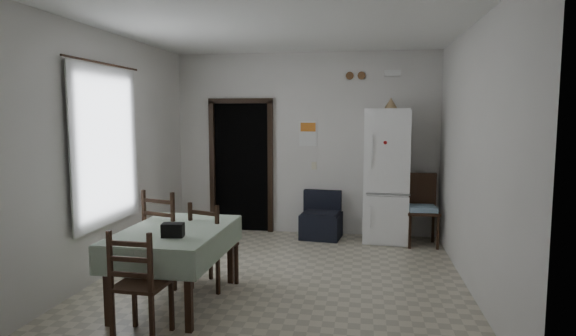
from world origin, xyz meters
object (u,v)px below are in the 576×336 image
(navy_seat, at_px, (321,215))
(dining_chair_near_head, at_px, (142,283))
(fridge, at_px, (387,175))
(dining_chair_far_right, at_px, (214,244))
(dining_table, at_px, (176,265))
(corner_chair, at_px, (422,210))
(dining_chair_far_left, at_px, (171,236))

(navy_seat, bearing_deg, dining_chair_near_head, -101.47)
(fridge, distance_m, dining_chair_far_right, 3.10)
(navy_seat, distance_m, dining_chair_near_head, 3.82)
(fridge, bearing_deg, dining_table, -122.68)
(navy_seat, height_order, corner_chair, corner_chair)
(fridge, distance_m, corner_chair, 0.72)
(corner_chair, xyz_separation_m, dining_chair_near_head, (-2.71, -3.42, -0.04))
(corner_chair, height_order, dining_chair_far_right, corner_chair)
(corner_chair, xyz_separation_m, dining_chair_far_left, (-3.02, -2.06, 0.02))
(fridge, bearing_deg, dining_chair_near_head, -115.67)
(navy_seat, bearing_deg, dining_table, -106.64)
(dining_chair_near_head, bearing_deg, dining_chair_far_left, -74.29)
(dining_chair_far_left, bearing_deg, fridge, -121.90)
(corner_chair, distance_m, dining_chair_near_head, 4.36)
(navy_seat, distance_m, dining_table, 3.08)
(navy_seat, xyz_separation_m, dining_chair_far_right, (-0.99, -2.32, 0.12))
(fridge, xyz_separation_m, navy_seat, (-0.99, 0.00, -0.64))
(dining_chair_near_head, bearing_deg, dining_table, -85.46)
(navy_seat, height_order, dining_chair_far_right, dining_chair_far_right)
(dining_table, xyz_separation_m, dining_chair_far_right, (0.24, 0.49, 0.10))
(corner_chair, bearing_deg, dining_table, -138.55)
(dining_table, bearing_deg, dining_chair_far_right, 64.58)
(navy_seat, distance_m, corner_chair, 1.52)
(dining_chair_far_right, bearing_deg, fridge, -112.25)
(dining_table, distance_m, dining_chair_far_left, 0.64)
(dining_table, height_order, dining_chair_far_right, dining_chair_far_right)
(dining_table, bearing_deg, navy_seat, 67.15)
(dining_chair_far_right, bearing_deg, dining_chair_far_left, 12.09)
(fridge, distance_m, dining_table, 3.64)
(dining_chair_far_left, distance_m, dining_chair_near_head, 1.39)
(dining_chair_near_head, bearing_deg, fridge, -118.37)
(fridge, xyz_separation_m, dining_chair_near_head, (-2.21, -3.62, -0.52))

